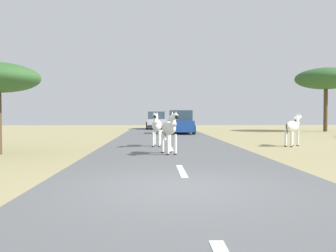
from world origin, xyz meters
name	(u,v)px	position (x,y,z in m)	size (l,w,h in m)	color
ground_plane	(179,189)	(0.00, 0.00, 0.00)	(90.00, 90.00, 0.00)	#998E60
road	(189,188)	(0.20, 0.00, 0.03)	(6.00, 64.00, 0.05)	#56595B
lane_markings	(195,199)	(0.20, -1.00, 0.05)	(0.16, 56.00, 0.01)	silver
zebra_0	(170,129)	(0.06, 5.84, 0.96)	(0.66, 1.58, 1.52)	silver
zebra_1	(157,126)	(-0.38, 9.03, 0.96)	(0.52, 1.61, 1.52)	silver
zebra_2	(293,127)	(5.88, 9.44, 0.90)	(1.29, 1.27, 1.52)	silver
car_0	(180,123)	(1.49, 20.29, 0.85)	(2.09, 4.38, 1.74)	#1E479E
car_1	(156,121)	(-0.30, 29.47, 0.85)	(2.08, 4.37, 1.74)	silver
tree_4	(326,79)	(14.54, 24.24, 4.61)	(5.26, 5.26, 5.55)	#4C3823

